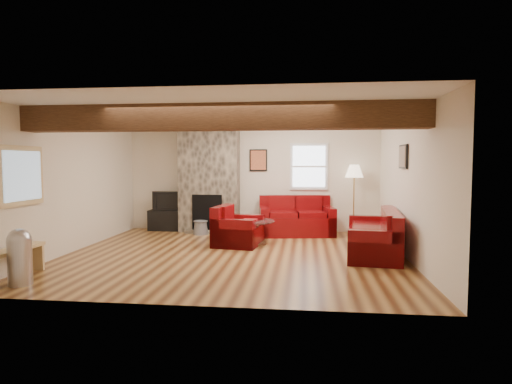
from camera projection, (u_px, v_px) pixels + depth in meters
room at (233, 185)px, 7.56m from camera, size 8.00×8.00×8.00m
oak_beam at (219, 117)px, 6.24m from camera, size 6.00×0.36×0.38m
chimney_breast at (209, 180)px, 10.14m from camera, size 1.40×0.67×2.50m
back_window at (309, 167)px, 10.07m from camera, size 0.90×0.08×1.10m
hatch_window at (21, 176)px, 6.39m from camera, size 0.08×1.00×0.90m
ceiling_dome at (287, 121)px, 8.26m from camera, size 0.40×0.40×0.18m
artwork_back at (258, 160)px, 10.19m from camera, size 0.42×0.06×0.52m
artwork_right at (403, 157)px, 7.48m from camera, size 0.06×0.55×0.42m
sofa_three at (373, 232)px, 7.66m from camera, size 1.09×2.14×0.79m
loveseat at (296, 216)px, 9.70m from camera, size 1.77×1.18×0.88m
armchair_red at (238, 226)px, 8.50m from camera, size 0.98×1.08×0.78m
coffee_table at (250, 232)px, 8.63m from camera, size 0.98×0.98×0.51m
tv_cabinet at (170, 220)px, 10.36m from camera, size 0.99×0.40×0.50m
television at (170, 201)px, 10.33m from camera, size 0.80×0.10×0.46m
floor_lamp at (354, 175)px, 9.72m from camera, size 0.41×0.41×1.60m
pine_bench at (12, 264)px, 6.02m from camera, size 0.27×1.16×0.43m
pedal_bin at (20, 257)px, 5.74m from camera, size 0.38×0.38×0.77m
coal_bucket at (201, 227)px, 9.78m from camera, size 0.34×0.34×0.32m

